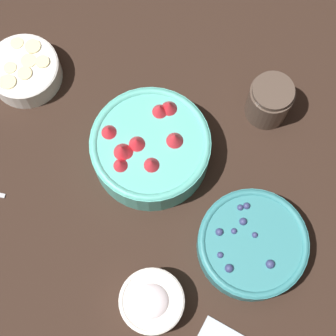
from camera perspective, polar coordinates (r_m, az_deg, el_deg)
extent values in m
plane|color=black|center=(1.01, -2.94, -2.28)|extent=(4.00, 4.00, 0.00)
cylinder|color=#56B7A8|center=(1.00, -1.77, 1.93)|extent=(0.21, 0.21, 0.07)
torus|color=#56B7A8|center=(0.97, -1.82, 2.53)|extent=(0.21, 0.21, 0.01)
cylinder|color=red|center=(0.98, -1.80, 2.32)|extent=(0.17, 0.17, 0.02)
cone|color=red|center=(0.97, -6.05, 3.79)|extent=(0.03, 0.03, 0.02)
cone|color=red|center=(0.96, -4.68, 1.85)|extent=(0.05, 0.05, 0.03)
cone|color=red|center=(0.98, 0.12, 6.30)|extent=(0.04, 0.04, 0.03)
cone|color=red|center=(0.96, -3.19, 2.63)|extent=(0.04, 0.04, 0.03)
cone|color=red|center=(0.95, -1.69, 0.47)|extent=(0.04, 0.04, 0.03)
cone|color=red|center=(0.96, -4.37, 1.75)|extent=(0.05, 0.05, 0.02)
cone|color=red|center=(0.96, 0.70, 3.03)|extent=(0.04, 0.04, 0.03)
cone|color=red|center=(0.98, -0.85, 5.97)|extent=(0.04, 0.04, 0.03)
cone|color=red|center=(0.95, -4.87, 0.39)|extent=(0.04, 0.04, 0.02)
cylinder|color=teal|center=(0.98, 8.51, -7.72)|extent=(0.19, 0.19, 0.05)
torus|color=teal|center=(0.96, 8.68, -7.51)|extent=(0.19, 0.19, 0.01)
cylinder|color=navy|center=(0.97, 8.62, -7.59)|extent=(0.15, 0.15, 0.01)
sphere|color=navy|center=(0.95, 10.34, -9.59)|extent=(0.02, 0.02, 0.02)
sphere|color=navy|center=(0.94, 6.22, -10.10)|extent=(0.01, 0.01, 0.01)
sphere|color=navy|center=(0.95, 5.23, -6.50)|extent=(0.01, 0.01, 0.01)
sphere|color=navy|center=(0.96, 7.35, -4.01)|extent=(0.01, 0.01, 0.01)
sphere|color=navy|center=(0.95, 6.72, -6.39)|extent=(0.01, 0.01, 0.01)
sphere|color=navy|center=(0.97, 7.97, -3.98)|extent=(0.01, 0.01, 0.01)
sphere|color=navy|center=(0.96, 8.81, -6.75)|extent=(0.01, 0.01, 0.01)
sphere|color=navy|center=(0.96, 7.63, -5.42)|extent=(0.01, 0.01, 0.01)
sphere|color=navy|center=(0.95, 5.33, -8.80)|extent=(0.01, 0.01, 0.01)
cylinder|color=white|center=(1.11, -14.33, 9.49)|extent=(0.13, 0.13, 0.05)
torus|color=white|center=(1.09, -14.59, 9.97)|extent=(0.13, 0.13, 0.01)
cylinder|color=beige|center=(1.10, -14.50, 9.81)|extent=(0.11, 0.11, 0.01)
cylinder|color=beige|center=(1.08, -15.93, 8.39)|extent=(0.03, 0.03, 0.01)
cylinder|color=beige|center=(1.08, -16.15, 8.36)|extent=(0.03, 0.03, 0.01)
cylinder|color=beige|center=(1.09, -15.74, 9.75)|extent=(0.02, 0.02, 0.00)
cylinder|color=beige|center=(1.10, -13.58, 11.89)|extent=(0.03, 0.03, 0.01)
cylinder|color=beige|center=(1.09, -13.97, 10.51)|extent=(0.03, 0.03, 0.00)
cylinder|color=beige|center=(1.08, -12.63, 10.46)|extent=(0.03, 0.03, 0.01)
cylinder|color=beige|center=(1.12, -15.10, 12.14)|extent=(0.02, 0.02, 0.00)
cylinder|color=beige|center=(1.08, -14.34, 9.28)|extent=(0.03, 0.03, 0.01)
cylinder|color=white|center=(0.96, -1.64, -13.46)|extent=(0.11, 0.11, 0.05)
torus|color=white|center=(0.93, -1.67, -13.35)|extent=(0.11, 0.11, 0.01)
cylinder|color=silver|center=(0.94, -1.66, -13.39)|extent=(0.09, 0.09, 0.01)
ellipsoid|color=silver|center=(0.93, -1.67, -13.35)|extent=(0.06, 0.06, 0.03)
cylinder|color=#4C3D33|center=(1.05, 10.24, 6.66)|extent=(0.08, 0.08, 0.08)
cylinder|color=#512D1E|center=(1.05, 10.18, 6.53)|extent=(0.07, 0.07, 0.06)
cylinder|color=#4C3D33|center=(1.01, 10.66, 7.69)|extent=(0.07, 0.07, 0.01)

